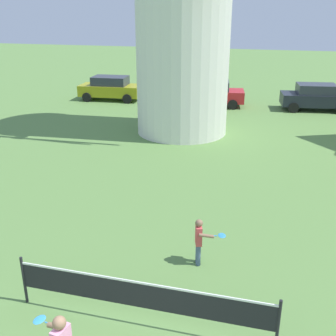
{
  "coord_description": "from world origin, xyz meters",
  "views": [
    {
      "loc": [
        2.14,
        -3.77,
        5.82
      ],
      "look_at": [
        -0.01,
        4.32,
        2.54
      ],
      "focal_mm": 44.13,
      "sensor_mm": 36.0,
      "label": 1
    }
  ],
  "objects_px": {
    "tennis_net": "(141,295)",
    "parked_car_red": "(209,93)",
    "parked_car_black": "(315,97)",
    "player_far": "(200,239)",
    "parked_car_mustard": "(111,88)"
  },
  "relations": [
    {
      "from": "tennis_net",
      "to": "player_far",
      "type": "height_order",
      "value": "player_far"
    },
    {
      "from": "tennis_net",
      "to": "parked_car_black",
      "type": "relative_size",
      "value": 1.25
    },
    {
      "from": "player_far",
      "to": "parked_car_mustard",
      "type": "distance_m",
      "value": 19.44
    },
    {
      "from": "tennis_net",
      "to": "parked_car_mustard",
      "type": "distance_m",
      "value": 21.21
    },
    {
      "from": "player_far",
      "to": "parked_car_mustard",
      "type": "height_order",
      "value": "parked_car_mustard"
    },
    {
      "from": "tennis_net",
      "to": "parked_car_red",
      "type": "bearing_deg",
      "value": 95.77
    },
    {
      "from": "parked_car_mustard",
      "to": "parked_car_red",
      "type": "bearing_deg",
      "value": -0.53
    },
    {
      "from": "parked_car_mustard",
      "to": "parked_car_black",
      "type": "height_order",
      "value": "same"
    },
    {
      "from": "tennis_net",
      "to": "parked_car_mustard",
      "type": "xyz_separation_m",
      "value": [
        -8.57,
        19.41,
        0.12
      ]
    },
    {
      "from": "player_far",
      "to": "parked_car_red",
      "type": "relative_size",
      "value": 0.27
    },
    {
      "from": "parked_car_mustard",
      "to": "player_far",
      "type": "bearing_deg",
      "value": -61.55
    },
    {
      "from": "parked_car_mustard",
      "to": "parked_car_red",
      "type": "xyz_separation_m",
      "value": [
        6.61,
        -0.06,
        0.0
      ]
    },
    {
      "from": "parked_car_mustard",
      "to": "parked_car_black",
      "type": "distance_m",
      "value": 12.96
    },
    {
      "from": "tennis_net",
      "to": "parked_car_black",
      "type": "height_order",
      "value": "parked_car_black"
    },
    {
      "from": "tennis_net",
      "to": "parked_car_red",
      "type": "height_order",
      "value": "parked_car_red"
    }
  ]
}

